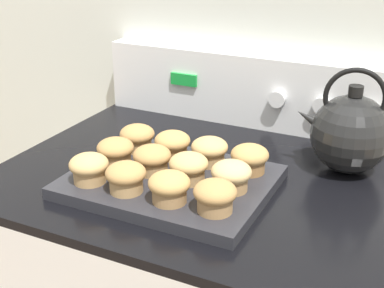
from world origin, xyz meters
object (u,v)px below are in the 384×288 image
muffin_r0_c2 (169,187)px  tea_kettle (350,132)px  muffin_r1_c0 (115,151)px  muffin_r1_c3 (231,175)px  muffin_r1_c2 (189,167)px  muffin_r0_c1 (126,177)px  muffin_r0_c0 (89,168)px  muffin_pan (170,182)px  muffin_r2_c0 (137,137)px  muffin_r2_c2 (210,150)px  muffin_r2_c1 (172,144)px  muffin_r0_c3 (215,196)px  muffin_r1_c1 (152,159)px  muffin_r2_c3 (250,158)px

muffin_r0_c2 → tea_kettle: (0.24, 0.30, 0.03)m
muffin_r1_c0 → muffin_r1_c3: 0.24m
muffin_r1_c2 → muffin_r0_c1: bearing=-134.0°
muffin_r0_c0 → muffin_r1_c3: (0.24, 0.08, 0.00)m
muffin_pan → muffin_r0_c0: size_ratio=5.12×
muffin_r2_c0 → muffin_r2_c2: bearing=1.1°
muffin_r1_c2 → muffin_r2_c1: same height
muffin_pan → muffin_r1_c0: bearing=179.7°
muffin_r0_c3 → muffin_r0_c0: bearing=-179.2°
muffin_r2_c2 → muffin_r0_c2: bearing=-89.4°
muffin_pan → muffin_r0_c3: (0.12, -0.08, 0.04)m
muffin_r1_c1 → muffin_r2_c1: 0.08m
muffin_r1_c1 → muffin_r2_c1: same height
muffin_r1_c3 → muffin_r2_c0: same height
muffin_r0_c1 → muffin_r0_c3: bearing=1.8°
muffin_pan → muffin_r2_c0: size_ratio=5.12×
muffin_r2_c3 → muffin_r0_c0: bearing=-145.9°
muffin_r0_c1 → tea_kettle: tea_kettle is taller
muffin_r1_c3 → muffin_r2_c3: size_ratio=1.00×
muffin_pan → muffin_r2_c1: 0.10m
muffin_r0_c1 → muffin_r1_c2: (0.08, 0.08, 0.00)m
muffin_r0_c0 → muffin_r0_c3: bearing=0.8°
muffin_r2_c1 → tea_kettle: size_ratio=0.34×
muffin_r2_c2 → muffin_r0_c0: bearing=-134.5°
muffin_r1_c0 → muffin_r2_c2: same height
muffin_r1_c1 → muffin_r1_c2: same height
muffin_r1_c2 → muffin_r2_c1: bearing=133.1°
muffin_r0_c0 → muffin_r1_c3: size_ratio=1.00×
muffin_pan → muffin_r1_c2: bearing=-1.2°
muffin_r1_c3 → muffin_r2_c1: (-0.16, 0.08, 0.00)m
muffin_r0_c3 → muffin_r2_c0: bearing=146.9°
muffin_r0_c0 → muffin_r1_c3: 0.25m
muffin_r2_c1 → muffin_r0_c2: bearing=-63.7°
muffin_r1_c0 → muffin_r2_c1: bearing=44.3°
muffin_r2_c3 → tea_kettle: (0.15, 0.13, 0.03)m
muffin_r0_c1 → muffin_r2_c1: bearing=88.5°
muffin_r0_c2 → muffin_r2_c3: bearing=64.3°
muffin_r2_c1 → tea_kettle: tea_kettle is taller
muffin_r1_c0 → muffin_r2_c1: same height
muffin_r0_c2 → muffin_r2_c0: size_ratio=1.00×
muffin_r1_c3 → muffin_r1_c2: bearing=-178.4°
muffin_r0_c0 → muffin_r2_c2: (0.16, 0.17, 0.00)m
muffin_r2_c2 → muffin_r2_c3: bearing=-0.0°
muffin_r2_c1 → muffin_r1_c0: bearing=-135.7°
muffin_r1_c0 → muffin_pan: bearing=-0.3°
muffin_r2_c0 → muffin_r2_c2: size_ratio=1.00×
muffin_r0_c0 → muffin_r2_c0: bearing=89.4°
muffin_r0_c1 → muffin_r1_c0: size_ratio=1.00×
muffin_r1_c3 → muffin_r2_c1: 0.18m
muffin_r1_c2 → muffin_pan: bearing=178.8°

